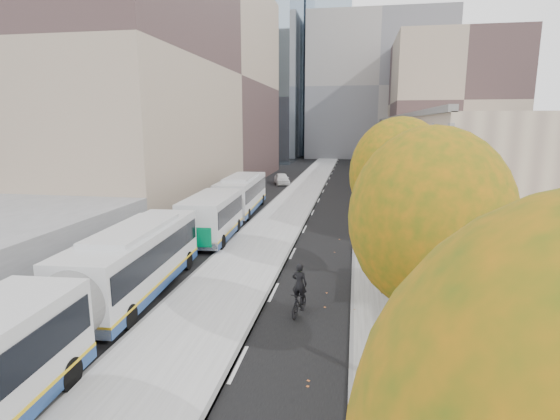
% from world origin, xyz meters
% --- Properties ---
extents(bus_platform, '(4.25, 150.00, 0.15)m').
position_xyz_m(bus_platform, '(-3.88, 35.00, 0.07)').
color(bus_platform, '#A7A7A7').
rests_on(bus_platform, ground).
extents(sidewalk, '(4.75, 150.00, 0.08)m').
position_xyz_m(sidewalk, '(4.12, 35.00, 0.04)').
color(sidewalk, slate).
rests_on(sidewalk, ground).
extents(building_tan, '(18.00, 92.00, 8.00)m').
position_xyz_m(building_tan, '(15.50, 64.00, 4.00)').
color(building_tan, gray).
rests_on(building_tan, ground).
extents(building_midrise, '(24.00, 46.00, 25.00)m').
position_xyz_m(building_midrise, '(-22.50, 41.00, 12.50)').
color(building_midrise, tan).
rests_on(building_midrise, ground).
extents(building_far_block, '(30.00, 18.00, 30.00)m').
position_xyz_m(building_far_block, '(6.00, 96.00, 15.00)').
color(building_far_block, gray).
rests_on(building_far_block, ground).
extents(bus_shelter, '(1.90, 4.40, 2.53)m').
position_xyz_m(bus_shelter, '(5.69, 10.96, 2.19)').
color(bus_shelter, '#383A3F').
rests_on(bus_shelter, sidewalk).
extents(tree_b, '(4.00, 4.00, 6.97)m').
position_xyz_m(tree_b, '(3.60, 5.00, 5.04)').
color(tree_b, '#302318').
rests_on(tree_b, sidewalk).
extents(tree_c, '(4.20, 4.20, 7.28)m').
position_xyz_m(tree_c, '(3.60, 13.00, 5.25)').
color(tree_c, '#302318').
rests_on(tree_c, sidewalk).
extents(bus_near, '(3.51, 17.26, 2.86)m').
position_xyz_m(bus_near, '(-7.27, 6.97, 1.56)').
color(bus_near, '#BCBEC1').
rests_on(bus_near, ground).
extents(bus_far, '(3.41, 17.55, 2.91)m').
position_xyz_m(bus_far, '(-7.39, 25.27, 1.59)').
color(bus_far, '#BCBEC1').
rests_on(bus_far, ground).
extents(cyclist, '(0.80, 1.70, 2.09)m').
position_xyz_m(cyclist, '(-0.24, 9.91, 0.78)').
color(cyclist, black).
rests_on(cyclist, ground).
extents(distant_car, '(2.74, 4.40, 1.40)m').
position_xyz_m(distant_car, '(-7.10, 46.73, 0.70)').
color(distant_car, white).
rests_on(distant_car, ground).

